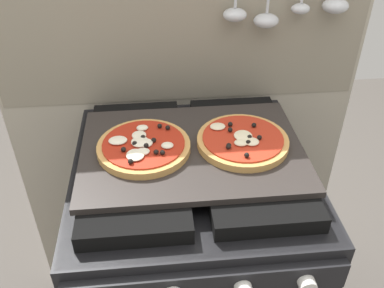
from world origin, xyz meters
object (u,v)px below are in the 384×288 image
(stove, at_px, (192,269))
(pizza_right, at_px, (243,141))
(pizza_left, at_px, (143,147))
(baking_tray, at_px, (192,150))

(stove, height_order, pizza_right, pizza_right)
(stove, relative_size, pizza_right, 4.01)
(pizza_left, height_order, pizza_right, same)
(baking_tray, bearing_deg, pizza_left, -178.34)
(pizza_left, bearing_deg, stove, 0.86)
(stove, xyz_separation_m, pizza_right, (0.12, -0.00, 0.48))
(baking_tray, bearing_deg, stove, -90.00)
(baking_tray, height_order, pizza_right, pizza_right)
(stove, bearing_deg, baking_tray, 90.00)
(pizza_left, xyz_separation_m, pizza_right, (0.24, 0.00, -0.00))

